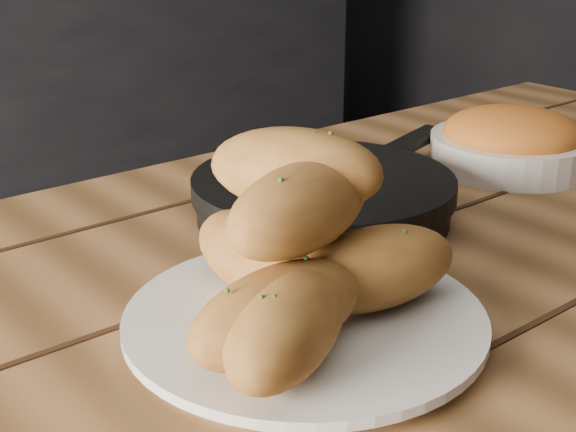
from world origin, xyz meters
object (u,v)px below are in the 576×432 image
at_px(plate, 305,323).
at_px(skillet, 324,195).
at_px(bowl, 511,142).
at_px(table, 411,384).
at_px(bread_rolls, 299,256).

distance_m(plate, skillet, 0.24).
height_order(plate, bowl, bowl).
xyz_separation_m(table, bread_rolls, (-0.14, -0.00, 0.17)).
distance_m(table, bread_rolls, 0.21).
xyz_separation_m(bread_rolls, bowl, (0.47, 0.16, -0.04)).
height_order(table, bread_rolls, bread_rolls).
relative_size(table, bread_rolls, 6.03).
bearing_deg(bowl, plate, -161.69).
bearing_deg(table, plate, 179.13).
distance_m(table, skillet, 0.22).
bearing_deg(plate, bowl, 18.31).
distance_m(plate, bread_rolls, 0.06).
height_order(table, plate, plate).
distance_m(plate, bowl, 0.49).
distance_m(bread_rolls, bowl, 0.50).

